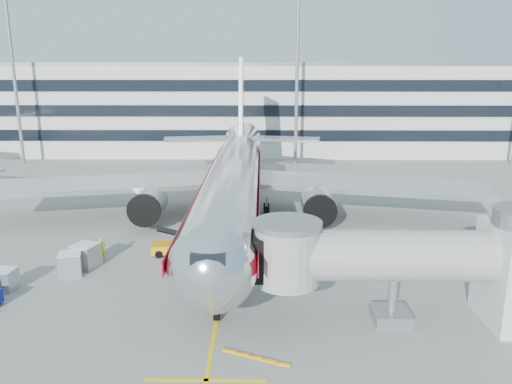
{
  "coord_description": "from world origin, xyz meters",
  "views": [
    {
      "loc": [
        2.68,
        -35.33,
        14.84
      ],
      "look_at": [
        2.19,
        7.9,
        4.0
      ],
      "focal_mm": 35.0,
      "sensor_mm": 36.0,
      "label": 1
    }
  ],
  "objects_px": {
    "cargo_container_front": "(86,256)",
    "cargo_container_left": "(5,280)",
    "belt_loader": "(180,246)",
    "cargo_container_right": "(70,264)",
    "ramp_worker": "(102,249)",
    "main_jet": "(234,180)"
  },
  "relations": [
    {
      "from": "belt_loader",
      "to": "cargo_container_right",
      "type": "relative_size",
      "value": 2.53
    },
    {
      "from": "belt_loader",
      "to": "ramp_worker",
      "type": "relative_size",
      "value": 2.63
    },
    {
      "from": "cargo_container_right",
      "to": "ramp_worker",
      "type": "bearing_deg",
      "value": 63.02
    },
    {
      "from": "main_jet",
      "to": "cargo_container_right",
      "type": "distance_m",
      "value": 17.62
    },
    {
      "from": "main_jet",
      "to": "ramp_worker",
      "type": "distance_m",
      "value": 14.62
    },
    {
      "from": "belt_loader",
      "to": "cargo_container_front",
      "type": "distance_m",
      "value": 7.29
    },
    {
      "from": "belt_loader",
      "to": "cargo_container_left",
      "type": "height_order",
      "value": "belt_loader"
    },
    {
      "from": "cargo_container_right",
      "to": "cargo_container_front",
      "type": "height_order",
      "value": "cargo_container_front"
    },
    {
      "from": "belt_loader",
      "to": "cargo_container_right",
      "type": "bearing_deg",
      "value": -149.1
    },
    {
      "from": "main_jet",
      "to": "cargo_container_front",
      "type": "height_order",
      "value": "main_jet"
    },
    {
      "from": "cargo_container_right",
      "to": "ramp_worker",
      "type": "xyz_separation_m",
      "value": [
        1.43,
        2.82,
        0.08
      ]
    },
    {
      "from": "cargo_container_left",
      "to": "cargo_container_right",
      "type": "relative_size",
      "value": 0.77
    },
    {
      "from": "cargo_container_right",
      "to": "cargo_container_front",
      "type": "bearing_deg",
      "value": 67.15
    },
    {
      "from": "cargo_container_front",
      "to": "ramp_worker",
      "type": "xyz_separation_m",
      "value": [
        0.8,
        1.32,
        0.03
      ]
    },
    {
      "from": "cargo_container_left",
      "to": "cargo_container_front",
      "type": "height_order",
      "value": "cargo_container_front"
    },
    {
      "from": "belt_loader",
      "to": "cargo_container_right",
      "type": "distance_m",
      "value": 8.54
    },
    {
      "from": "main_jet",
      "to": "cargo_container_front",
      "type": "distance_m",
      "value": 16.1
    },
    {
      "from": "cargo_container_front",
      "to": "cargo_container_left",
      "type": "bearing_deg",
      "value": -135.51
    },
    {
      "from": "main_jet",
      "to": "cargo_container_left",
      "type": "relative_size",
      "value": 33.95
    },
    {
      "from": "belt_loader",
      "to": "cargo_container_right",
      "type": "xyz_separation_m",
      "value": [
        -7.33,
        -4.38,
        0.2
      ]
    },
    {
      "from": "belt_loader",
      "to": "ramp_worker",
      "type": "bearing_deg",
      "value": -165.09
    },
    {
      "from": "belt_loader",
      "to": "cargo_container_front",
      "type": "bearing_deg",
      "value": -156.68
    }
  ]
}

